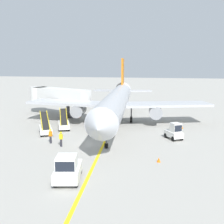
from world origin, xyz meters
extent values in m
plane|color=#9E9B93|center=(0.00, 0.00, 0.00)|extent=(300.00, 300.00, 0.00)
cube|color=yellow|center=(0.50, 5.00, 0.00)|extent=(8.15, 79.64, 0.01)
cylinder|color=#B2B5BA|center=(0.50, 10.08, 3.45)|extent=(6.23, 30.18, 3.30)
cone|color=#B2B5BA|center=(2.09, -6.04, 3.45)|extent=(3.45, 2.71, 3.23)
cone|color=#B2B5BA|center=(-1.11, 26.40, 3.85)|extent=(3.39, 3.09, 3.14)
cube|color=#B2B5BA|center=(7.81, 12.31, 3.05)|extent=(13.72, 8.13, 0.36)
cylinder|color=gray|center=(6.28, 11.15, 2.05)|extent=(2.21, 3.37, 1.90)
cube|color=#B2B5BA|center=(-7.10, 10.84, 3.05)|extent=(13.41, 5.81, 0.36)
cylinder|color=gray|center=(-5.37, 10.01, 2.05)|extent=(2.21, 3.37, 1.90)
cube|color=orange|center=(-0.87, 24.02, 7.50)|extent=(0.67, 4.01, 5.20)
cube|color=#B2B5BA|center=(2.15, 23.91, 3.85)|extent=(5.57, 3.36, 0.24)
cube|color=#B2B5BA|center=(-3.82, 23.32, 3.85)|extent=(5.29, 2.41, 0.24)
cylinder|color=#4C4C51|center=(1.63, -1.36, 1.56)|extent=(0.20, 0.20, 3.12)
cylinder|color=black|center=(1.63, -1.36, 0.28)|extent=(0.40, 0.59, 0.56)
cylinder|color=#4C4C51|center=(2.50, 12.29, 1.56)|extent=(0.20, 0.20, 3.12)
cylinder|color=black|center=(2.50, 12.29, 0.48)|extent=(0.44, 0.99, 0.96)
cylinder|color=#4C4C51|center=(-1.88, 11.86, 1.56)|extent=(0.20, 0.20, 3.12)
cylinder|color=black|center=(-1.88, 11.86, 0.48)|extent=(0.44, 0.99, 0.96)
cube|color=black|center=(1.90, -4.05, 3.80)|extent=(2.89, 1.27, 0.60)
cube|color=silver|center=(-10.31, 14.96, 3.60)|extent=(12.01, 7.31, 2.50)
cylinder|color=silver|center=(-15.51, 17.31, 3.60)|extent=(3.20, 3.20, 2.50)
cylinder|color=#59595B|center=(-8.67, 14.22, 1.18)|extent=(0.56, 0.56, 2.35)
cube|color=#333338|center=(-8.67, 14.22, 0.25)|extent=(1.80, 1.40, 0.50)
cube|color=silver|center=(0.51, -9.96, 0.70)|extent=(2.61, 3.92, 0.80)
cube|color=silver|center=(0.65, -10.58, 1.65)|extent=(1.83, 1.90, 1.10)
cube|color=black|center=(0.81, -11.33, 1.65)|extent=(1.41, 0.38, 0.77)
cylinder|color=black|center=(1.57, -11.02, 0.30)|extent=(0.34, 0.63, 0.60)
cylinder|color=black|center=(-0.01, -11.36, 0.30)|extent=(0.34, 0.63, 0.60)
cylinder|color=black|center=(1.04, -8.56, 0.30)|extent=(0.34, 0.63, 0.60)
cylinder|color=black|center=(-0.54, -8.90, 0.30)|extent=(0.34, 0.63, 0.60)
cube|color=silver|center=(8.85, 3.86, 0.65)|extent=(2.36, 2.73, 0.70)
cube|color=silver|center=(9.07, 3.50, 1.55)|extent=(1.45, 1.46, 1.10)
cube|color=black|center=(9.34, 3.06, 1.55)|extent=(0.87, 0.58, 0.77)
cylinder|color=black|center=(9.76, 3.43, 0.30)|extent=(0.50, 0.63, 0.60)
cylinder|color=black|center=(8.82, 2.85, 0.30)|extent=(0.50, 0.63, 0.60)
cylinder|color=black|center=(8.88, 4.86, 0.30)|extent=(0.50, 0.63, 0.60)
cylinder|color=black|center=(7.94, 4.28, 0.30)|extent=(0.50, 0.63, 0.60)
cube|color=silver|center=(-7.59, 3.04, 0.60)|extent=(3.17, 4.05, 0.60)
cylinder|color=black|center=(-8.79, 3.88, 0.30)|extent=(0.49, 0.63, 0.60)
cylinder|color=black|center=(-7.68, 4.51, 0.30)|extent=(0.49, 0.63, 0.60)
cylinder|color=black|center=(-7.49, 1.57, 0.30)|extent=(0.49, 0.63, 0.60)
cylinder|color=black|center=(-6.38, 2.19, 0.30)|extent=(0.49, 0.63, 0.60)
cube|color=black|center=(-7.88, 3.56, 1.55)|extent=(3.24, 4.79, 1.76)
cube|color=yellow|center=(-8.27, 3.34, 1.67)|extent=(2.54, 4.41, 1.84)
cube|color=yellow|center=(-7.49, 3.78, 1.67)|extent=(2.54, 4.41, 1.84)
cube|color=silver|center=(-6.23, 6.10, 0.60)|extent=(2.89, 4.08, 0.60)
cylinder|color=black|center=(-7.35, 7.06, 0.30)|extent=(0.44, 0.64, 0.60)
cylinder|color=black|center=(-6.18, 7.57, 0.30)|extent=(0.44, 0.64, 0.60)
cylinder|color=black|center=(-6.28, 4.62, 0.30)|extent=(0.44, 0.64, 0.60)
cylinder|color=black|center=(-5.12, 5.13, 0.30)|extent=(0.44, 0.64, 0.60)
cube|color=black|center=(-6.47, 6.65, 1.55)|extent=(2.82, 4.94, 1.76)
cube|color=yellow|center=(-6.88, 6.47, 1.67)|extent=(2.08, 4.63, 1.84)
cube|color=yellow|center=(-6.06, 6.83, 1.67)|extent=(2.08, 4.63, 1.84)
cylinder|color=#26262D|center=(-5.10, -0.84, 0.42)|extent=(0.24, 0.24, 0.85)
cube|color=orange|center=(-5.10, -0.84, 1.13)|extent=(0.36, 0.22, 0.56)
sphere|color=beige|center=(-5.10, -0.84, 1.52)|extent=(0.20, 0.20, 0.20)
sphere|color=yellow|center=(-5.10, -0.84, 1.58)|extent=(0.24, 0.24, 0.24)
cylinder|color=#26262D|center=(-3.43, -1.78, 0.42)|extent=(0.24, 0.24, 0.85)
cube|color=yellow|center=(-3.43, -1.78, 1.13)|extent=(0.36, 0.22, 0.56)
sphere|color=#9E7051|center=(-3.43, -1.78, 1.52)|extent=(0.20, 0.20, 0.20)
sphere|color=yellow|center=(-3.43, -1.78, 1.58)|extent=(0.24, 0.24, 0.24)
cone|color=orange|center=(-6.64, 14.10, 0.22)|extent=(0.36, 0.36, 0.44)
cone|color=orange|center=(7.40, -4.50, 0.22)|extent=(0.36, 0.36, 0.44)
cone|color=orange|center=(10.12, 9.65, 0.22)|extent=(0.36, 0.36, 0.44)
camera|label=1|loc=(8.06, -29.12, 9.09)|focal=43.58mm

